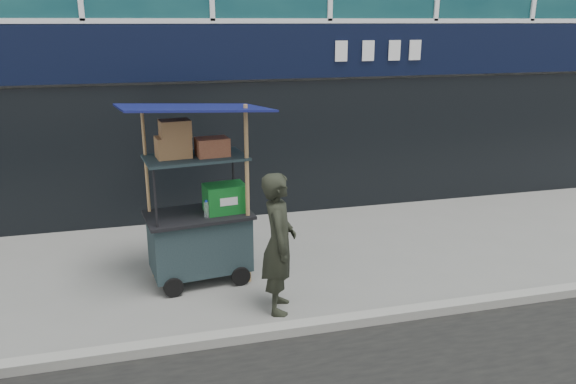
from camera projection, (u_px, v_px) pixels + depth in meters
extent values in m
plane|color=slate|center=(267.00, 328.00, 6.50)|extent=(80.00, 80.00, 0.00)
cube|color=gray|center=(271.00, 332.00, 6.29)|extent=(80.00, 0.18, 0.12)
cube|color=black|center=(214.00, 53.00, 9.22)|extent=(15.68, 0.06, 0.90)
cube|color=black|center=(217.00, 153.00, 9.75)|extent=(15.68, 0.04, 2.40)
cube|color=#1A282D|center=(200.00, 242.00, 7.57)|extent=(1.37, 0.90, 0.75)
cylinder|color=black|center=(174.00, 288.00, 7.18)|extent=(0.26, 0.09, 0.26)
cylinder|color=black|center=(241.00, 276.00, 7.50)|extent=(0.26, 0.09, 0.26)
cube|color=black|center=(198.00, 215.00, 7.46)|extent=(1.47, 1.00, 0.04)
cylinder|color=black|center=(155.00, 199.00, 6.85)|extent=(0.04, 0.04, 0.80)
cylinder|color=black|center=(247.00, 189.00, 7.27)|extent=(0.04, 0.04, 0.80)
cylinder|color=black|center=(148.00, 186.00, 7.42)|extent=(0.04, 0.04, 0.80)
cylinder|color=black|center=(233.00, 177.00, 7.84)|extent=(0.04, 0.04, 0.80)
cube|color=#1A282D|center=(195.00, 158.00, 7.23)|extent=(1.37, 0.90, 0.03)
cylinder|color=olive|center=(247.00, 197.00, 7.30)|extent=(0.06, 0.06, 2.41)
cylinder|color=olive|center=(148.00, 197.00, 7.47)|extent=(0.05, 0.05, 2.30)
cube|color=#0C1347|center=(193.00, 108.00, 7.04)|extent=(1.97, 1.50, 0.21)
cube|color=#0E5C12|center=(225.00, 198.00, 7.48)|extent=(0.58, 0.44, 0.38)
cylinder|color=silver|center=(206.00, 210.00, 7.25)|extent=(0.08, 0.08, 0.21)
cylinder|color=#1936C1|center=(206.00, 201.00, 7.22)|extent=(0.04, 0.04, 0.02)
cube|color=#8D5E3B|center=(173.00, 147.00, 7.14)|extent=(0.47, 0.37, 0.27)
cube|color=#996443|center=(212.00, 147.00, 7.22)|extent=(0.44, 0.35, 0.24)
cube|color=#8D5E3B|center=(175.00, 128.00, 7.06)|extent=(0.41, 0.32, 0.21)
imported|color=black|center=(279.00, 243.00, 6.67)|extent=(0.55, 0.71, 1.74)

